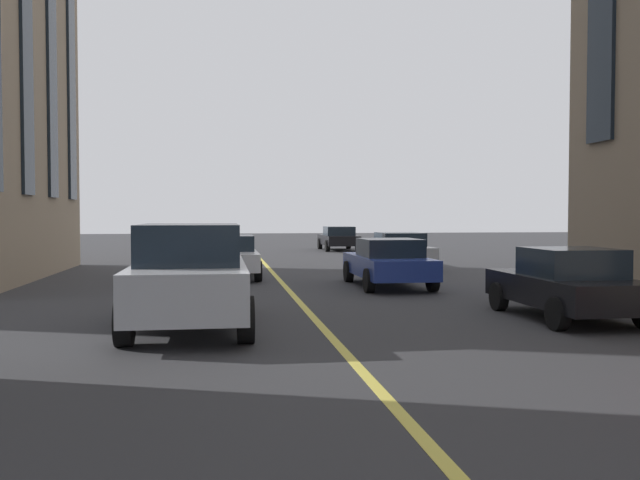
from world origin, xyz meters
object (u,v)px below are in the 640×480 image
Objects in this scene: car_blue_far at (388,262)px; car_black_mid at (338,238)px; car_black_oncoming at (567,284)px; car_white_parked_a at (229,256)px; car_silver_near at (190,275)px; car_silver_parked_b at (399,250)px.

car_black_mid is at bearing -5.78° from car_blue_far.
car_white_parked_a is at bearing 33.12° from car_black_oncoming.
car_white_parked_a is at bearing -4.69° from car_silver_near.
car_black_oncoming is 12.77m from car_silver_parked_b.
car_white_parked_a and car_silver_parked_b have the same top height.
car_silver_near reaches higher than car_blue_far.
car_blue_far and car_silver_parked_b have the same top height.
car_blue_far is at bearing 174.22° from car_black_mid.
car_blue_far is 6.68m from car_silver_parked_b.
car_blue_far is (-19.76, 2.00, 0.00)m from car_black_mid.
car_silver_near is at bearing 140.85° from car_blue_far.
car_white_parked_a is 7.06m from car_silver_parked_b.
car_silver_parked_b is at bearing -65.98° from car_white_parked_a.
car_silver_parked_b is (6.37, -2.00, 0.00)m from car_blue_far.
car_black_mid is at bearing -21.64° from car_white_parked_a.
car_silver_near reaches higher than car_black_oncoming.
car_silver_near is 14.76m from car_silver_parked_b.
car_white_parked_a is (9.97, -0.82, -0.27)m from car_silver_near.
car_blue_far is 1.00× the size of car_white_parked_a.
car_black_oncoming is at bearing -162.62° from car_blue_far.
car_blue_far is 1.00× the size of car_silver_parked_b.
car_silver_near is (-6.47, 5.27, 0.27)m from car_blue_far.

